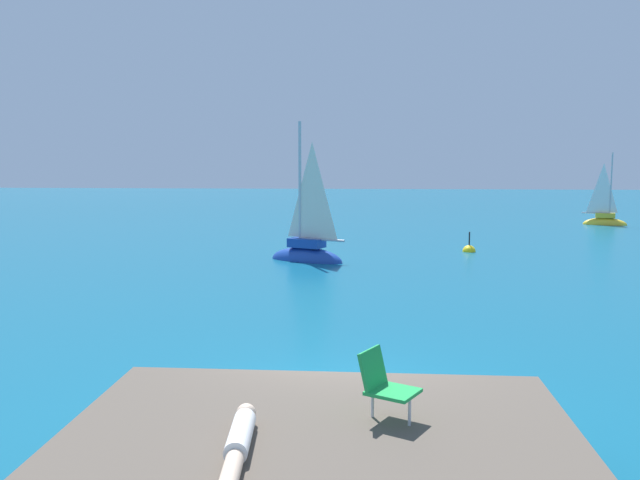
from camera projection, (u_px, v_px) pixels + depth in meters
The scene contains 9 objects.
ground_plane at pixel (342, 398), 10.98m from camera, with size 160.00×160.00×0.00m, color #0F5675.
shore_ledge at pixel (322, 463), 7.58m from camera, with size 5.68×3.66×0.96m, color brown.
boulder_seaward at pixel (417, 439), 9.36m from camera, with size 1.12×0.89×0.62m, color brown.
boulder_inland at pixel (209, 430), 9.70m from camera, with size 1.34×1.07×0.74m, color brown.
sailboat_near at pixel (307, 253), 25.90m from camera, with size 3.26×2.25×5.91m.
sailboat_far at pixel (605, 221), 40.30m from camera, with size 2.65×1.53×4.78m.
person_sunbather at pixel (239, 441), 6.75m from camera, with size 0.33×1.76×0.25m.
beach_chair at pixel (384, 382), 7.56m from camera, with size 0.75×0.70×0.80m.
marker_buoy at pixel (469, 251), 28.52m from camera, with size 0.56×0.56×1.13m.
Camera 1 is at (0.44, -10.58, 3.91)m, focal length 37.40 mm.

